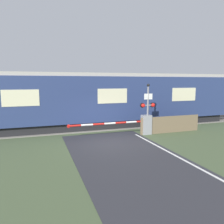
{
  "coord_description": "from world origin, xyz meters",
  "views": [
    {
      "loc": [
        -3.7,
        -11.29,
        3.34
      ],
      "look_at": [
        0.71,
        1.53,
        1.46
      ],
      "focal_mm": 35.0,
      "sensor_mm": 36.0,
      "label": 1
    }
  ],
  "objects": [
    {
      "name": "ground_plane",
      "position": [
        0.0,
        0.0,
        0.0
      ],
      "size": [
        80.0,
        80.0,
        0.0
      ],
      "primitive_type": "plane",
      "color": "#475638"
    },
    {
      "name": "track_bed",
      "position": [
        0.0,
        4.19,
        0.02
      ],
      "size": [
        36.0,
        3.2,
        0.13
      ],
      "color": "gray",
      "rests_on": "ground_plane"
    },
    {
      "name": "train",
      "position": [
        1.15,
        4.19,
        2.02
      ],
      "size": [
        21.02,
        3.01,
        3.94
      ],
      "color": "black",
      "rests_on": "ground_plane"
    },
    {
      "name": "crossing_barrier",
      "position": [
        2.44,
        0.93,
        0.66
      ],
      "size": [
        5.31,
        0.44,
        1.24
      ],
      "color": "gray",
      "rests_on": "ground_plane"
    },
    {
      "name": "signal_post",
      "position": [
        2.85,
        0.84,
        1.84
      ],
      "size": [
        1.0,
        0.26,
        3.22
      ],
      "color": "gray",
      "rests_on": "ground_plane"
    },
    {
      "name": "roadside_fence",
      "position": [
        4.55,
        0.83,
        0.55
      ],
      "size": [
        4.36,
        0.06,
        1.1
      ],
      "color": "#726047",
      "rests_on": "ground_plane"
    }
  ]
}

